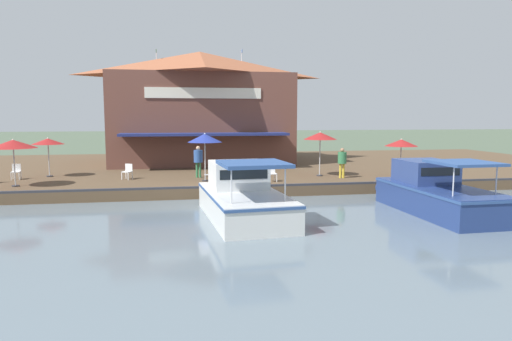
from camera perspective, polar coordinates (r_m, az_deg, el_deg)
name	(u,v)px	position (r m, az deg, el deg)	size (l,w,h in m)	color
ground_plane	(224,200)	(22.29, -4.00, -3.71)	(220.00, 220.00, 0.00)	#4C5B47
quay_deck	(208,169)	(33.09, -5.98, 0.23)	(22.00, 56.00, 0.60)	brown
quay_edge_fender	(224,187)	(22.28, -4.04, -2.02)	(0.20, 50.40, 0.10)	#2D2D33
waterfront_restaurant	(200,106)	(35.33, -6.97, 7.97)	(11.28, 13.41, 8.53)	brown
patio_umbrella_mid_patio_right	(205,138)	(24.38, -6.42, 4.04)	(1.82, 1.82, 2.58)	#B7B7B7
patio_umbrella_mid_patio_left	(401,143)	(27.56, 17.71, 3.31)	(1.86, 1.86, 2.18)	#B7B7B7
patio_umbrella_near_quay_edge	(13,144)	(25.36, -28.10, 2.94)	(2.22, 2.22, 2.36)	#B7B7B7
patio_umbrella_by_entrance	(48,142)	(28.67, -24.57, 3.31)	(1.76, 1.76, 2.25)	#B7B7B7
patio_umbrella_back_row	(320,136)	(26.67, 8.03, 4.29)	(1.93, 1.93, 2.58)	#B7B7B7
cafe_chair_far_corner_seat	(272,173)	(24.28, 1.99, -0.26)	(0.46, 0.46, 0.85)	white
cafe_chair_back_row_seat	(16,171)	(28.31, -27.79, -0.04)	(0.47, 0.47, 0.85)	white
cafe_chair_facing_river	(128,171)	(26.11, -15.74, -0.02)	(0.59, 0.59, 0.85)	white
cafe_chair_under_first_umbrella	(260,166)	(27.70, 0.55, 0.61)	(0.45, 0.45, 0.85)	white
person_near_entrance	(342,159)	(26.03, 10.72, 1.39)	(0.48, 0.48, 1.69)	gold
person_mid_patio	(198,158)	(25.97, -7.23, 1.61)	(0.51, 0.51, 1.79)	#337547
motorboat_outer_channel	(429,192)	(20.77, 20.80, -2.53)	(7.47, 2.69, 2.29)	navy
motorboat_nearest_quay	(240,196)	(18.45, -1.99, -3.23)	(7.48, 3.24, 2.36)	silver
tree_behind_restaurant	(255,101)	(39.43, -0.16, 8.67)	(3.49, 3.32, 6.53)	brown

